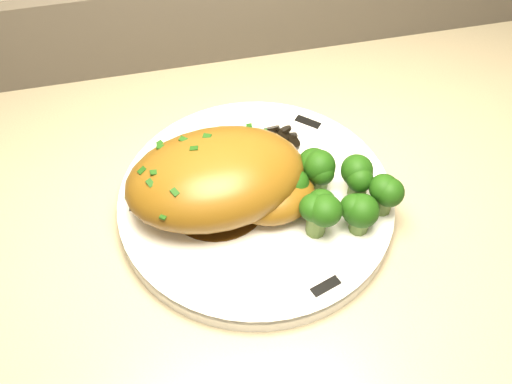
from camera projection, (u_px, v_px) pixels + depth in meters
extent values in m
cube|color=tan|center=(102.00, 284.00, 0.67)|extent=(1.89, 0.62, 0.03)
cube|color=#4C443A|center=(74.00, 39.00, 0.81)|extent=(1.89, 0.02, 0.12)
cylinder|color=white|center=(256.00, 203.00, 0.71)|extent=(0.36, 0.36, 0.02)
cube|color=black|center=(308.00, 122.00, 0.77)|extent=(0.03, 0.03, 0.00)
cube|color=black|center=(136.00, 200.00, 0.70)|extent=(0.02, 0.03, 0.00)
cube|color=black|center=(326.00, 286.00, 0.63)|extent=(0.03, 0.02, 0.00)
cylinder|color=#40250B|center=(217.00, 200.00, 0.70)|extent=(0.11, 0.11, 0.00)
ellipsoid|color=brown|center=(215.00, 178.00, 0.67)|extent=(0.20, 0.14, 0.07)
ellipsoid|color=brown|center=(275.00, 198.00, 0.67)|extent=(0.09, 0.07, 0.04)
cube|color=#143A0C|center=(157.00, 167.00, 0.64)|extent=(0.01, 0.01, 0.00)
cube|color=#143A0C|center=(179.00, 158.00, 0.64)|extent=(0.01, 0.01, 0.00)
cube|color=#143A0C|center=(201.00, 152.00, 0.64)|extent=(0.01, 0.01, 0.00)
cube|color=#143A0C|center=(223.00, 147.00, 0.65)|extent=(0.01, 0.01, 0.00)
cube|color=#143A0C|center=(245.00, 144.00, 0.65)|extent=(0.01, 0.01, 0.00)
cube|color=#143A0C|center=(266.00, 143.00, 0.66)|extent=(0.01, 0.01, 0.00)
cylinder|color=black|center=(284.00, 145.00, 0.75)|extent=(0.02, 0.01, 0.01)
cylinder|color=black|center=(281.00, 140.00, 0.75)|extent=(0.02, 0.02, 0.01)
cylinder|color=black|center=(277.00, 135.00, 0.75)|extent=(0.02, 0.02, 0.01)
cylinder|color=black|center=(272.00, 137.00, 0.75)|extent=(0.02, 0.02, 0.01)
cylinder|color=black|center=(265.00, 134.00, 0.75)|extent=(0.02, 0.02, 0.01)
cylinder|color=black|center=(257.00, 132.00, 0.75)|extent=(0.02, 0.02, 0.01)
cylinder|color=black|center=(250.00, 137.00, 0.75)|extent=(0.02, 0.02, 0.01)
cylinder|color=black|center=(243.00, 137.00, 0.75)|extent=(0.02, 0.02, 0.00)
cylinder|color=black|center=(238.00, 139.00, 0.74)|extent=(0.02, 0.02, 0.01)
cylinder|color=black|center=(234.00, 146.00, 0.75)|extent=(0.02, 0.02, 0.01)
cylinder|color=black|center=(231.00, 148.00, 0.74)|extent=(0.02, 0.02, 0.01)
cylinder|color=black|center=(231.00, 150.00, 0.73)|extent=(0.02, 0.02, 0.01)
cylinder|color=black|center=(233.00, 157.00, 0.73)|extent=(0.02, 0.02, 0.01)
cylinder|color=black|center=(237.00, 158.00, 0.73)|extent=(0.03, 0.03, 0.01)
cylinder|color=black|center=(243.00, 158.00, 0.73)|extent=(0.03, 0.03, 0.02)
cylinder|color=black|center=(250.00, 163.00, 0.73)|extent=(0.03, 0.03, 0.02)
cylinder|color=black|center=(258.00, 161.00, 0.73)|extent=(0.02, 0.02, 0.01)
cylinder|color=black|center=(265.00, 158.00, 0.73)|extent=(0.02, 0.02, 0.01)
cylinder|color=black|center=(272.00, 159.00, 0.73)|extent=(0.03, 0.03, 0.01)
cylinder|color=black|center=(278.00, 154.00, 0.73)|extent=(0.03, 0.03, 0.01)
cylinder|color=black|center=(282.00, 149.00, 0.73)|extent=(0.03, 0.03, 0.02)
cylinder|color=black|center=(284.00, 149.00, 0.74)|extent=(0.03, 0.03, 0.01)
cylinder|color=#53712F|center=(288.00, 194.00, 0.69)|extent=(0.02, 0.02, 0.03)
sphere|color=black|center=(288.00, 183.00, 0.67)|extent=(0.03, 0.03, 0.03)
cylinder|color=#53712F|center=(319.00, 179.00, 0.70)|extent=(0.02, 0.02, 0.03)
sphere|color=black|center=(320.00, 168.00, 0.68)|extent=(0.03, 0.03, 0.03)
cylinder|color=#53712F|center=(358.00, 187.00, 0.69)|extent=(0.02, 0.02, 0.03)
sphere|color=black|center=(360.00, 176.00, 0.68)|extent=(0.03, 0.03, 0.03)
cylinder|color=#53712F|center=(316.00, 224.00, 0.66)|extent=(0.02, 0.02, 0.03)
sphere|color=black|center=(317.00, 213.00, 0.65)|extent=(0.03, 0.03, 0.03)
cylinder|color=#53712F|center=(359.00, 221.00, 0.66)|extent=(0.02, 0.02, 0.03)
sphere|color=black|center=(362.00, 211.00, 0.65)|extent=(0.03, 0.03, 0.03)
cylinder|color=#53712F|center=(383.00, 202.00, 0.68)|extent=(0.02, 0.02, 0.03)
sphere|color=black|center=(385.00, 191.00, 0.66)|extent=(0.03, 0.03, 0.03)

